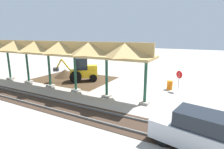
% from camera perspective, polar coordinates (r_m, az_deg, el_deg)
% --- Properties ---
extents(ground_plane, '(120.00, 120.00, 0.00)m').
position_cam_1_polar(ground_plane, '(18.63, 10.33, -4.52)').
color(ground_plane, '#9E998E').
extents(dirt_work_zone, '(9.55, 7.00, 0.01)m').
position_cam_1_polar(dirt_work_zone, '(22.93, -12.23, -1.36)').
color(dirt_work_zone, '#42301E').
rests_on(dirt_work_zone, ground).
extents(platform_canopy, '(22.33, 3.20, 4.90)m').
position_cam_1_polar(platform_canopy, '(19.49, -20.29, 8.16)').
color(platform_canopy, '#9E998E').
rests_on(platform_canopy, ground).
extents(rail_tracks, '(60.00, 2.58, 0.15)m').
position_cam_1_polar(rail_tracks, '(11.95, -1.54, -14.18)').
color(rail_tracks, slate).
rests_on(rail_tracks, ground).
extents(stop_sign, '(0.62, 0.49, 2.05)m').
position_cam_1_polar(stop_sign, '(18.43, 21.06, -0.65)').
color(stop_sign, gray).
rests_on(stop_sign, ground).
extents(backhoe, '(4.72, 4.02, 2.82)m').
position_cam_1_polar(backhoe, '(21.35, -9.61, 1.21)').
color(backhoe, yellow).
rests_on(backhoe, ground).
extents(dirt_mound, '(5.80, 5.80, 2.05)m').
position_cam_1_polar(dirt_mound, '(24.30, -15.00, -0.73)').
color(dirt_mound, '#42301E').
rests_on(dirt_mound, ground).
extents(distant_parked_car, '(4.46, 2.52, 1.98)m').
position_cam_1_polar(distant_parked_car, '(9.57, 26.28, -16.36)').
color(distant_parked_car, '#B7B7BC').
rests_on(distant_parked_car, ground).
extents(traffic_barrel, '(0.56, 0.56, 0.90)m').
position_cam_1_polar(traffic_barrel, '(18.87, 18.31, -3.32)').
color(traffic_barrel, orange).
rests_on(traffic_barrel, ground).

